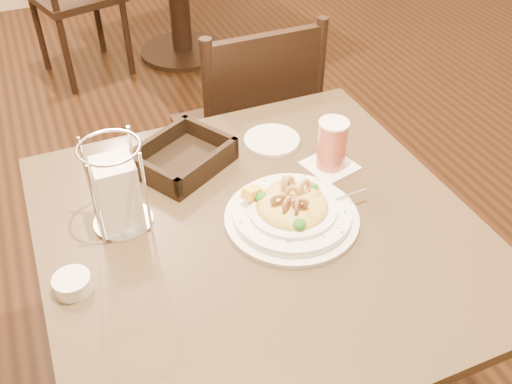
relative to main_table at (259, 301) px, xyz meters
name	(u,v)px	position (x,y,z in m)	size (l,w,h in m)	color
main_table	(259,301)	(0.00, 0.00, 0.00)	(0.90, 0.90, 0.77)	black
dining_chair_near	(249,133)	(0.27, 0.71, -0.03)	(0.42, 0.42, 0.93)	black
pasta_bowl	(292,210)	(0.07, -0.01, 0.27)	(0.32, 0.29, 0.09)	white
drink_glass	(332,145)	(0.24, 0.13, 0.30)	(0.13, 0.13, 0.12)	white
bread_basket	(183,159)	(-0.09, 0.27, 0.26)	(0.27, 0.26, 0.06)	black
napkin_caddy	(118,191)	(-0.26, 0.12, 0.33)	(0.13, 0.13, 0.20)	silver
side_plate	(272,140)	(0.15, 0.28, 0.25)	(0.14, 0.14, 0.01)	white
butter_ramekin	(72,284)	(-0.39, -0.02, 0.26)	(0.07, 0.07, 0.03)	white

